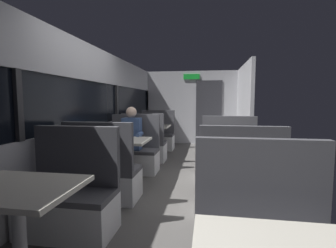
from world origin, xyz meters
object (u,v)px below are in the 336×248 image
dining_table_far_window (151,130)px  bench_far_window_facing_end (145,147)px  dining_table_rear_aisle (234,151)px  bench_rear_aisle_facing_entry (229,161)px  bench_mid_window_facing_entry (134,155)px  bench_far_window_facing_entry (157,138)px  bench_near_window_facing_entry (70,201)px  dining_table_mid_window (121,145)px  seated_passenger (132,145)px  bench_mid_window_facing_end (104,177)px  bench_rear_aisle_facing_end (240,189)px  dining_table_near_window (17,199)px

dining_table_far_window → bench_far_window_facing_end: 0.77m
dining_table_rear_aisle → bench_rear_aisle_facing_entry: (0.00, 0.70, -0.31)m
bench_mid_window_facing_entry → bench_far_window_facing_entry: (0.00, 2.25, 0.00)m
dining_table_rear_aisle → bench_rear_aisle_facing_entry: size_ratio=0.82×
bench_near_window_facing_entry → dining_table_mid_window: bench_near_window_facing_entry is taller
bench_far_window_facing_entry → bench_rear_aisle_facing_entry: same height
dining_table_mid_window → seated_passenger: 0.64m
bench_far_window_facing_end → bench_far_window_facing_entry: 1.40m
dining_table_rear_aisle → seated_passenger: 1.97m
bench_rear_aisle_facing_entry → bench_near_window_facing_entry: bearing=-131.2°
bench_near_window_facing_entry → dining_table_far_window: (0.00, 3.79, 0.31)m
dining_table_rear_aisle → bench_rear_aisle_facing_entry: 0.77m
bench_mid_window_facing_end → bench_far_window_facing_entry: same height
dining_table_rear_aisle → bench_rear_aisle_facing_end: bearing=-90.0°
bench_near_window_facing_entry → bench_mid_window_facing_end: (0.00, 0.85, 0.00)m
dining_table_near_window → dining_table_far_window: (0.00, 4.49, 0.00)m
dining_table_far_window → dining_table_rear_aisle: same height
dining_table_mid_window → dining_table_rear_aisle: 1.80m
dining_table_far_window → bench_far_window_facing_entry: bearing=90.0°
bench_far_window_facing_entry → seated_passenger: seated_passenger is taller
dining_table_near_window → bench_rear_aisle_facing_end: bench_rear_aisle_facing_end is taller
dining_table_far_window → bench_rear_aisle_facing_entry: size_ratio=0.82×
bench_mid_window_facing_entry → bench_far_window_facing_end: size_ratio=1.00×
dining_table_rear_aisle → seated_passenger: seated_passenger is taller
bench_far_window_facing_end → bench_rear_aisle_facing_entry: bearing=-30.3°
dining_table_mid_window → seated_passenger: seated_passenger is taller
bench_far_window_facing_end → dining_table_rear_aisle: size_ratio=1.22×
bench_far_window_facing_entry → dining_table_rear_aisle: size_ratio=1.22×
bench_rear_aisle_facing_end → bench_rear_aisle_facing_entry: size_ratio=1.00×
dining_table_mid_window → bench_rear_aisle_facing_end: 2.03m
bench_rear_aisle_facing_end → seated_passenger: (-1.79, 1.53, 0.21)m
bench_far_window_facing_entry → bench_rear_aisle_facing_entry: size_ratio=1.00×
bench_far_window_facing_entry → seated_passenger: size_ratio=0.87×
bench_far_window_facing_end → bench_rear_aisle_facing_entry: size_ratio=1.00×
dining_table_near_window → bench_rear_aisle_facing_entry: bearing=56.9°
seated_passenger → dining_table_mid_window: bearing=-90.0°
bench_rear_aisle_facing_entry → seated_passenger: seated_passenger is taller
bench_near_window_facing_entry → dining_table_rear_aisle: 2.26m
bench_rear_aisle_facing_end → bench_far_window_facing_end: bearing=126.2°
bench_near_window_facing_entry → bench_mid_window_facing_end: same height
dining_table_near_window → bench_mid_window_facing_entry: bearing=90.0°
bench_far_window_facing_entry → bench_rear_aisle_facing_entry: 3.03m
bench_mid_window_facing_end → dining_table_rear_aisle: size_ratio=1.22×
dining_table_far_window → bench_rear_aisle_facing_entry: 2.52m
bench_far_window_facing_end → bench_far_window_facing_entry: bearing=90.0°
bench_mid_window_facing_end → dining_table_far_window: size_ratio=1.22×
bench_near_window_facing_entry → bench_rear_aisle_facing_end: 1.90m
bench_near_window_facing_entry → dining_table_far_window: 3.80m
bench_near_window_facing_entry → seated_passenger: seated_passenger is taller
bench_mid_window_facing_entry → bench_rear_aisle_facing_entry: (1.79, -0.20, 0.00)m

